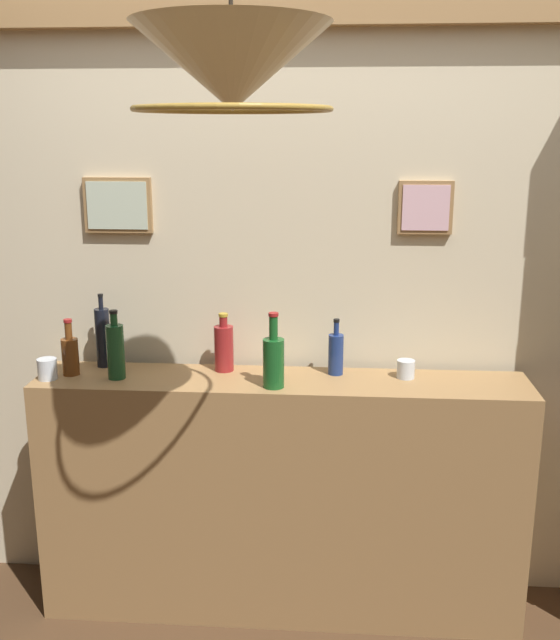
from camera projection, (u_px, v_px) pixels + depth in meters
panelled_rear_partition at (285, 289)px, 2.98m from camera, size 3.01×0.15×2.44m
bar_shelf_unit at (281, 496)px, 2.95m from camera, size 1.91×0.33×1.00m
liquor_bottle_mezcal at (116, 350)px, 2.81m from camera, size 0.07×0.07×0.27m
liquor_bottle_rum at (70, 354)px, 2.86m from camera, size 0.07×0.07×0.22m
liquor_bottle_gin at (224, 347)px, 2.91m from camera, size 0.08×0.08×0.23m
liquor_bottle_vodka at (336, 353)px, 2.87m from camera, size 0.06×0.06×0.22m
liquor_bottle_rye at (274, 360)px, 2.71m from camera, size 0.08×0.08×0.29m
liquor_bottle_tequila at (103, 337)px, 2.95m from camera, size 0.06×0.06×0.30m
glass_tumbler_rocks at (47, 369)px, 2.82m from camera, size 0.07×0.07×0.08m
glass_tumbler_highball at (406, 369)px, 2.83m from camera, size 0.07×0.07×0.07m
pendant_lamp at (232, 70)px, 1.96m from camera, size 0.55×0.55×0.49m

